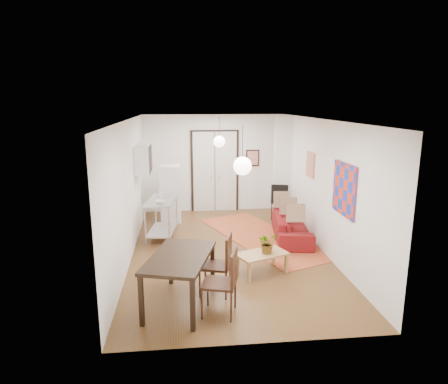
{
  "coord_description": "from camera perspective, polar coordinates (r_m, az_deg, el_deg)",
  "views": [
    {
      "loc": [
        -0.97,
        -8.34,
        3.28
      ],
      "look_at": [
        -0.04,
        0.5,
        1.25
      ],
      "focal_mm": 32.0,
      "sensor_mm": 36.0,
      "label": 1
    }
  ],
  "objects": [
    {
      "name": "wall_right",
      "position": [
        9.08,
        13.87,
        0.85
      ],
      "size": [
        0.02,
        7.0,
        2.9
      ],
      "primitive_type": "cube",
      "color": "white",
      "rests_on": "floor"
    },
    {
      "name": "coffee_table",
      "position": [
        7.82,
        5.46,
        -9.06
      ],
      "size": [
        1.09,
        0.86,
        0.43
      ],
      "rotation": [
        0.0,
        0.0,
        0.4
      ],
      "color": "tan",
      "rests_on": "floor"
    },
    {
      "name": "wall_left",
      "position": [
        8.61,
        -13.42,
        0.24
      ],
      "size": [
        0.02,
        7.0,
        2.9
      ],
      "primitive_type": "cube",
      "color": "white",
      "rests_on": "floor"
    },
    {
      "name": "soap_bottle",
      "position": [
        9.96,
        -9.21,
        -0.19
      ],
      "size": [
        0.1,
        0.11,
        0.2
      ],
      "primitive_type": "imported",
      "rotation": [
        0.0,
        0.0,
        -0.18
      ],
      "color": "teal",
      "rests_on": "kitchen_counter"
    },
    {
      "name": "dining_chair_near",
      "position": [
        7.05,
        -1.35,
        -9.28
      ],
      "size": [
        0.63,
        0.78,
        1.07
      ],
      "rotation": [
        0.0,
        0.0,
        -1.85
      ],
      "color": "#351D10",
      "rests_on": "floor"
    },
    {
      "name": "kilim_rug",
      "position": [
        9.97,
        5.37,
        -6.37
      ],
      "size": [
        2.91,
        4.32,
        0.01
      ],
      "primitive_type": "cube",
      "rotation": [
        0.0,
        0.0,
        0.38
      ],
      "color": "#C65931",
      "rests_on": "floor"
    },
    {
      "name": "ceiling",
      "position": [
        8.41,
        0.61,
        10.27
      ],
      "size": [
        4.2,
        7.0,
        0.02
      ],
      "primitive_type": "cube",
      "color": "white",
      "rests_on": "wall_back"
    },
    {
      "name": "painting_abstract",
      "position": [
        9.75,
        12.27,
        3.84
      ],
      "size": [
        0.05,
        0.5,
        0.6
      ],
      "primitive_type": "cube",
      "color": "beige",
      "rests_on": "wall_right"
    },
    {
      "name": "bowl",
      "position": [
        9.44,
        -9.06,
        -1.35
      ],
      "size": [
        0.26,
        0.26,
        0.06
      ],
      "primitive_type": "imported",
      "rotation": [
        0.0,
        0.0,
        -0.18
      ],
      "color": "beige",
      "rests_on": "kitchen_counter"
    },
    {
      "name": "black_side_chair",
      "position": [
        11.5,
        7.81,
        -0.7
      ],
      "size": [
        0.57,
        0.58,
        1.03
      ],
      "rotation": [
        0.0,
        0.0,
        2.89
      ],
      "color": "black",
      "rests_on": "floor"
    },
    {
      "name": "floor",
      "position": [
        9.02,
        0.57,
        -8.47
      ],
      "size": [
        7.0,
        7.0,
        0.0
      ],
      "primitive_type": "plane",
      "color": "brown",
      "rests_on": "ground"
    },
    {
      "name": "pendant_front",
      "position": [
        6.5,
        2.65,
        3.74
      ],
      "size": [
        0.3,
        0.3,
        0.8
      ],
      "color": "white",
      "rests_on": "ceiling"
    },
    {
      "name": "print_left",
      "position": [
        10.49,
        -12.06,
        5.3
      ],
      "size": [
        0.03,
        0.44,
        0.54
      ],
      "primitive_type": "cube",
      "color": "#93583D",
      "rests_on": "wall_left"
    },
    {
      "name": "poster_back",
      "position": [
        12.12,
        4.11,
        4.87
      ],
      "size": [
        0.4,
        0.03,
        0.5
      ],
      "primitive_type": "cube",
      "color": "red",
      "rests_on": "wall_back"
    },
    {
      "name": "dining_chair_far",
      "position": [
        6.41,
        -0.82,
        -11.63
      ],
      "size": [
        0.63,
        0.78,
        1.07
      ],
      "rotation": [
        0.0,
        0.0,
        -1.85
      ],
      "color": "#351D10",
      "rests_on": "floor"
    },
    {
      "name": "potted_plant",
      "position": [
        7.75,
        6.23,
        -7.21
      ],
      "size": [
        0.44,
        0.47,
        0.41
      ],
      "primitive_type": "imported",
      "rotation": [
        0.0,
        0.0,
        0.4
      ],
      "color": "#36632C",
      "rests_on": "coffee_table"
    },
    {
      "name": "fridge",
      "position": [
        11.09,
        -7.65,
        -0.24
      ],
      "size": [
        0.56,
        0.56,
        1.57
      ],
      "primitive_type": "cube",
      "rotation": [
        0.0,
        0.0,
        0.01
      ],
      "color": "white",
      "rests_on": "floor"
    },
    {
      "name": "sofa",
      "position": [
        9.87,
        9.63,
        -4.9
      ],
      "size": [
        2.13,
        1.07,
        0.59
      ],
      "primitive_type": "imported",
      "rotation": [
        0.0,
        0.0,
        1.43
      ],
      "color": "maroon",
      "rests_on": "floor"
    },
    {
      "name": "wall_cabinet",
      "position": [
        9.98,
        -11.47,
        4.67
      ],
      "size": [
        0.35,
        1.0,
        0.7
      ],
      "primitive_type": "cube",
      "color": "white",
      "rests_on": "wall_left"
    },
    {
      "name": "pendant_back",
      "position": [
        10.44,
        -0.68,
        7.21
      ],
      "size": [
        0.3,
        0.3,
        0.8
      ],
      "color": "white",
      "rests_on": "ceiling"
    },
    {
      "name": "wall_front",
      "position": [
        5.27,
        5.03,
        -7.52
      ],
      "size": [
        4.2,
        0.02,
        2.9
      ],
      "primitive_type": "cube",
      "color": "white",
      "rests_on": "floor"
    },
    {
      "name": "double_doors",
      "position": [
        12.02,
        -1.32,
        2.9
      ],
      "size": [
        1.44,
        0.06,
        2.5
      ],
      "primitive_type": "cube",
      "color": "silver",
      "rests_on": "wall_back"
    },
    {
      "name": "kitchen_counter",
      "position": [
        9.82,
        -8.9,
        -2.96
      ],
      "size": [
        0.79,
        1.33,
        0.96
      ],
      "rotation": [
        0.0,
        0.0,
        -0.14
      ],
      "color": "silver",
      "rests_on": "floor"
    },
    {
      "name": "dining_table",
      "position": [
        6.55,
        -6.33,
        -9.77
      ],
      "size": [
        1.28,
        1.74,
        0.86
      ],
      "rotation": [
        0.0,
        0.0,
        -0.28
      ],
      "color": "black",
      "rests_on": "floor"
    },
    {
      "name": "painting_popart",
      "position": [
        7.89,
        16.82,
        0.38
      ],
      "size": [
        0.05,
        1.0,
        1.0
      ],
      "primitive_type": "cube",
      "color": "red",
      "rests_on": "wall_right"
    },
    {
      "name": "stub_partition",
      "position": [
        11.4,
        8.38,
        3.49
      ],
      "size": [
        0.5,
        0.1,
        2.9
      ],
      "primitive_type": "cube",
      "color": "white",
      "rests_on": "floor"
    },
    {
      "name": "wall_back",
      "position": [
        12.02,
        -1.34,
        4.11
      ],
      "size": [
        4.2,
        0.02,
        2.9
      ],
      "primitive_type": "cube",
      "color": "white",
      "rests_on": "floor"
    }
  ]
}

